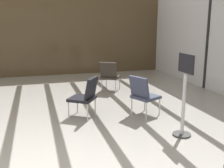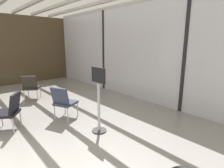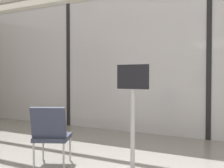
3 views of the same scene
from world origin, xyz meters
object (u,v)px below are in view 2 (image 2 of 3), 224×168
at_px(lounge_chair_1, 31,86).
at_px(lounge_chair_3, 63,101).
at_px(info_sign, 99,103).
at_px(lounge_chair_0, 10,109).

bearing_deg(lounge_chair_1, lounge_chair_3, 126.62).
relative_size(lounge_chair_1, lounge_chair_3, 1.00).
bearing_deg(lounge_chair_3, lounge_chair_1, -21.75).
bearing_deg(lounge_chair_1, info_sign, 130.23).
bearing_deg(lounge_chair_0, info_sign, 80.77).
distance_m(lounge_chair_0, lounge_chair_1, 2.23).
bearing_deg(lounge_chair_3, lounge_chair_0, 54.30).
distance_m(lounge_chair_3, info_sign, 1.19).
bearing_deg(info_sign, lounge_chair_3, -166.82).
bearing_deg(lounge_chair_0, lounge_chair_3, 113.25).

